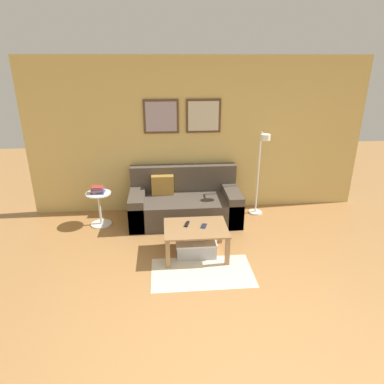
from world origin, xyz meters
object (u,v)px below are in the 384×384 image
(storage_bin, at_px, (196,246))
(book_stack, at_px, (98,190))
(couch, at_px, (184,203))
(cell_phone, at_px, (204,226))
(coffee_table, at_px, (196,232))
(side_table, at_px, (100,206))
(floor_lamp, at_px, (261,167))
(remote_control, at_px, (187,224))

(storage_bin, bearing_deg, book_stack, 145.11)
(couch, bearing_deg, storage_bin, -85.75)
(book_stack, bearing_deg, couch, 4.30)
(book_stack, bearing_deg, cell_phone, -33.23)
(coffee_table, xyz_separation_m, book_stack, (-1.42, 1.02, 0.26))
(cell_phone, bearing_deg, side_table, 165.38)
(storage_bin, xyz_separation_m, floor_lamp, (1.15, 1.10, 0.76))
(coffee_table, relative_size, storage_bin, 1.53)
(book_stack, relative_size, remote_control, 1.41)
(side_table, distance_m, cell_phone, 1.84)
(coffee_table, relative_size, cell_phone, 5.99)
(couch, height_order, coffee_table, couch)
(couch, height_order, side_table, couch)
(floor_lamp, height_order, cell_phone, floor_lamp)
(remote_control, relative_size, cell_phone, 1.07)
(floor_lamp, bearing_deg, book_stack, -177.68)
(couch, distance_m, storage_bin, 1.11)
(floor_lamp, distance_m, cell_phone, 1.59)
(book_stack, bearing_deg, coffee_table, -35.68)
(coffee_table, height_order, book_stack, book_stack)
(side_table, xyz_separation_m, remote_control, (1.32, -0.94, 0.09))
(coffee_table, distance_m, side_table, 1.76)
(book_stack, bearing_deg, remote_control, -35.55)
(storage_bin, height_order, remote_control, remote_control)
(remote_control, bearing_deg, floor_lamp, 55.56)
(storage_bin, distance_m, floor_lamp, 1.77)
(side_table, height_order, remote_control, side_table)
(book_stack, height_order, cell_phone, book_stack)
(storage_bin, bearing_deg, couch, 94.25)
(couch, xyz_separation_m, storage_bin, (0.08, -1.10, -0.17))
(couch, relative_size, side_table, 3.25)
(couch, relative_size, cell_phone, 12.59)
(side_table, height_order, cell_phone, side_table)
(book_stack, bearing_deg, floor_lamp, 2.32)
(couch, xyz_separation_m, book_stack, (-1.35, -0.10, 0.31))
(side_table, height_order, book_stack, book_stack)
(floor_lamp, bearing_deg, cell_phone, -133.44)
(side_table, xyz_separation_m, cell_phone, (1.54, -1.01, 0.09))
(coffee_table, relative_size, floor_lamp, 0.59)
(cell_phone, bearing_deg, couch, 118.17)
(couch, height_order, book_stack, couch)
(storage_bin, xyz_separation_m, side_table, (-1.43, 1.00, 0.22))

